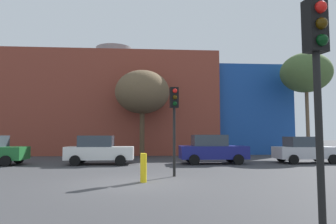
{
  "coord_description": "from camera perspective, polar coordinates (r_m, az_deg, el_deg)",
  "views": [
    {
      "loc": [
        0.49,
        -11.49,
        1.74
      ],
      "look_at": [
        1.89,
        8.46,
        3.31
      ],
      "focal_mm": 32.46,
      "sensor_mm": 36.0,
      "label": 1
    }
  ],
  "objects": [
    {
      "name": "bare_tree_1",
      "position": [
        25.24,
        -4.84,
        3.69
      ],
      "size": [
        4.49,
        4.49,
        7.15
      ],
      "color": "brown",
      "rests_on": "ground_plane"
    },
    {
      "name": "bollard_yellow_0",
      "position": [
        11.61,
        -4.63,
        -10.41
      ],
      "size": [
        0.24,
        0.24,
        1.08
      ],
      "primitive_type": "cylinder",
      "color": "yellow",
      "rests_on": "ground_plane"
    },
    {
      "name": "parked_car_1",
      "position": [
        19.15,
        -12.8,
        -6.98
      ],
      "size": [
        4.05,
        1.99,
        1.75
      ],
      "color": "white",
      "rests_on": "ground_plane"
    },
    {
      "name": "building_backdrop",
      "position": [
        33.97,
        -10.24,
        0.43
      ],
      "size": [
        35.03,
        13.85,
        11.5
      ],
      "color": "brown",
      "rests_on": "ground_plane"
    },
    {
      "name": "traffic_light_near_right",
      "position": [
        5.72,
        26.25,
        8.4
      ],
      "size": [
        0.4,
        0.39,
        4.04
      ],
      "rotation": [
        0.0,
        0.0,
        -1.36
      ],
      "color": "black",
      "rests_on": "ground_plane"
    },
    {
      "name": "bare_tree_0",
      "position": [
        28.64,
        24.47,
        6.67
      ],
      "size": [
        4.23,
        4.23,
        8.81
      ],
      "color": "brown",
      "rests_on": "ground_plane"
    },
    {
      "name": "parked_car_2",
      "position": [
        19.37,
        8.27,
        -6.94
      ],
      "size": [
        4.16,
        2.04,
        1.8
      ],
      "color": "navy",
      "rests_on": "ground_plane"
    },
    {
      "name": "traffic_light_island",
      "position": [
        13.2,
        1.19,
        0.29
      ],
      "size": [
        0.39,
        0.39,
        3.86
      ],
      "rotation": [
        0.0,
        0.0,
        -1.41
      ],
      "color": "black",
      "rests_on": "ground_plane"
    },
    {
      "name": "parked_car_3",
      "position": [
        21.47,
        24.32,
        -6.5
      ],
      "size": [
        3.89,
        1.91,
        1.69
      ],
      "color": "silver",
      "rests_on": "ground_plane"
    },
    {
      "name": "ground_plane",
      "position": [
        11.64,
        -6.57,
        -13.06
      ],
      "size": [
        200.0,
        200.0,
        0.0
      ],
      "primitive_type": "plane",
      "color": "#38383A"
    }
  ]
}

